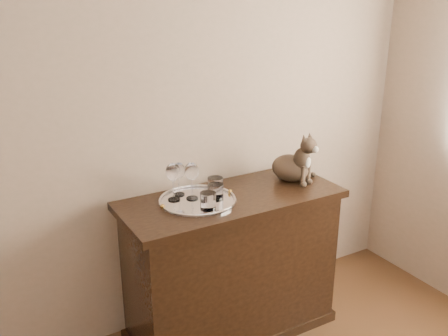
# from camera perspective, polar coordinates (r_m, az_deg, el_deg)

# --- Properties ---
(wall_back) EXTENTS (4.00, 0.10, 2.70)m
(wall_back) POSITION_cam_1_polar(r_m,az_deg,el_deg) (2.55, -14.50, 7.01)
(wall_back) COLOR tan
(wall_back) RESTS_ON ground
(sideboard) EXTENTS (1.20, 0.50, 0.85)m
(sideboard) POSITION_cam_1_polar(r_m,az_deg,el_deg) (2.84, 0.86, -11.14)
(sideboard) COLOR black
(sideboard) RESTS_ON ground
(tray) EXTENTS (0.40, 0.40, 0.01)m
(tray) POSITION_cam_1_polar(r_m,az_deg,el_deg) (2.58, -3.03, -3.81)
(tray) COLOR silver
(tray) RESTS_ON sideboard
(wine_glass_a) EXTENTS (0.08, 0.08, 0.20)m
(wine_glass_a) POSITION_cam_1_polar(r_m,az_deg,el_deg) (2.56, -5.81, -1.56)
(wine_glass_a) COLOR silver
(wine_glass_a) RESTS_ON tray
(wine_glass_b) EXTENTS (0.07, 0.07, 0.18)m
(wine_glass_b) POSITION_cam_1_polar(r_m,az_deg,el_deg) (2.63, -5.19, -1.24)
(wine_glass_b) COLOR silver
(wine_glass_b) RESTS_ON tray
(wine_glass_d) EXTENTS (0.08, 0.08, 0.20)m
(wine_glass_d) POSITION_cam_1_polar(r_m,az_deg,el_deg) (2.57, -3.70, -1.47)
(wine_glass_d) COLOR silver
(wine_glass_d) RESTS_ON tray
(tumbler_a) EXTENTS (0.08, 0.08, 0.09)m
(tumbler_a) POSITION_cam_1_polar(r_m,az_deg,el_deg) (2.57, -0.92, -2.75)
(tumbler_a) COLOR silver
(tumbler_a) RESTS_ON tray
(tumbler_b) EXTENTS (0.08, 0.08, 0.09)m
(tumbler_b) POSITION_cam_1_polar(r_m,az_deg,el_deg) (2.46, -1.85, -3.79)
(tumbler_b) COLOR white
(tumbler_b) RESTS_ON tray
(tumbler_c) EXTENTS (0.08, 0.08, 0.09)m
(tumbler_c) POSITION_cam_1_polar(r_m,az_deg,el_deg) (2.64, -0.99, -2.07)
(tumbler_c) COLOR white
(tumbler_c) RESTS_ON tray
(cat) EXTENTS (0.36, 0.35, 0.30)m
(cat) POSITION_cam_1_polar(r_m,az_deg,el_deg) (2.85, 7.69, 1.43)
(cat) COLOR #4D3B2D
(cat) RESTS_ON sideboard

